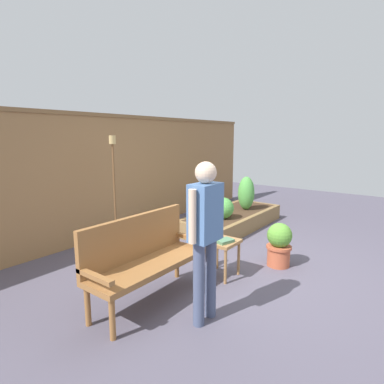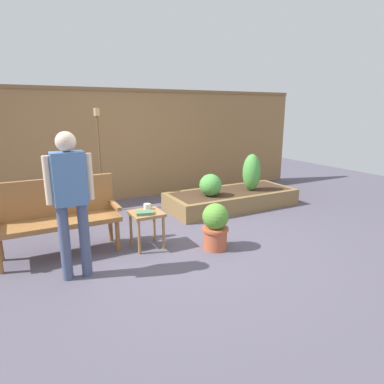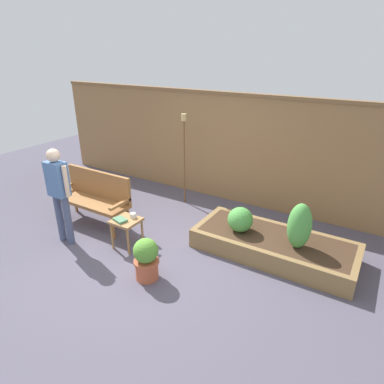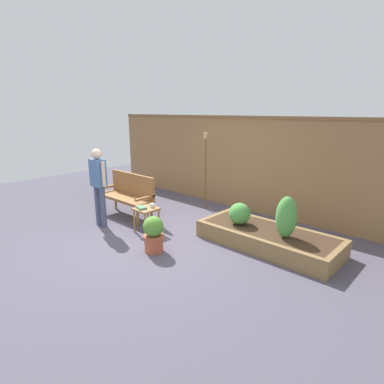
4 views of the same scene
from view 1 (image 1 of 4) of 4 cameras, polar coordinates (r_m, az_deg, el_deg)
ground_plane at (r=4.52m, az=8.79°, el=-13.32°), size 14.00×14.00×0.00m
fence_back at (r=5.87m, az=-13.83°, el=3.02°), size 8.40×0.14×2.16m
garden_bench at (r=3.51m, az=-8.76°, el=-10.79°), size 1.44×0.48×0.94m
side_table at (r=4.11m, az=5.29°, el=-9.71°), size 0.40×0.40×0.48m
cup_on_table at (r=4.17m, az=4.45°, el=-7.66°), size 0.12×0.09×0.08m
book_on_table at (r=4.00m, az=5.90°, el=-8.75°), size 0.25×0.20×0.04m
potted_boxwood at (r=4.59m, az=15.41°, el=-8.97°), size 0.35×0.35×0.61m
raised_planter_bed at (r=6.34m, az=7.24°, el=-4.93°), size 2.40×1.00×0.30m
shrub_near_bench at (r=5.77m, az=5.63°, el=-2.90°), size 0.39×0.39×0.39m
shrub_far_corner at (r=6.49m, az=9.73°, el=-0.22°), size 0.33×0.33×0.68m
tiki_torch at (r=5.05m, az=-13.91°, el=3.36°), size 0.10×0.10×1.79m
person_by_bench at (r=2.98m, az=2.41°, el=-6.60°), size 0.47×0.20×1.56m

